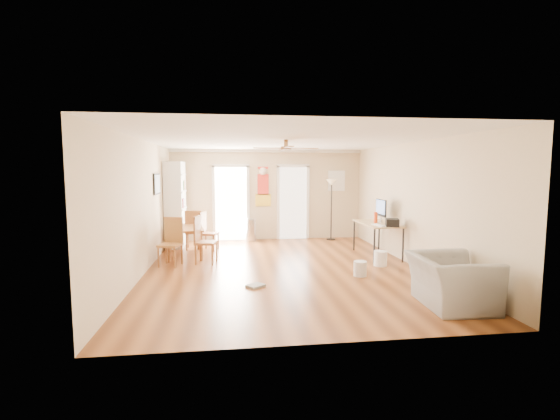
{
  "coord_description": "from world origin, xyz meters",
  "views": [
    {
      "loc": [
        -1.07,
        -7.75,
        2.01
      ],
      "look_at": [
        0.0,
        0.6,
        1.15
      ],
      "focal_mm": 24.99,
      "sensor_mm": 36.0,
      "label": 1
    }
  ],
  "objects": [
    {
      "name": "printer",
      "position": [
        2.45,
        0.34,
        0.87
      ],
      "size": [
        0.36,
        0.39,
        0.17
      ],
      "primitive_type": "cube",
      "rotation": [
        0.0,
        0.0,
        -0.31
      ],
      "color": "black",
      "rests_on": "computer_desk"
    },
    {
      "name": "torchiere_lamp",
      "position": [
        1.82,
        3.16,
        0.88
      ],
      "size": [
        0.39,
        0.39,
        1.75
      ],
      "primitive_type": null,
      "rotation": [
        0.0,
        0.0,
        0.19
      ],
      "color": "black",
      "rests_on": "floor"
    },
    {
      "name": "dining_chair_far",
      "position": [
        -2.0,
        2.29,
        0.5
      ],
      "size": [
        0.41,
        0.41,
        1.0
      ],
      "primitive_type": null,
      "rotation": [
        0.0,
        0.0,
        3.15
      ],
      "color": "olive",
      "rests_on": "floor"
    },
    {
      "name": "dining_chair_near",
      "position": [
        -2.34,
        0.54,
        0.5
      ],
      "size": [
        0.52,
        0.52,
        1.01
      ],
      "primitive_type": null,
      "rotation": [
        0.0,
        0.0,
        -0.31
      ],
      "color": "olive",
      "rests_on": "floor"
    },
    {
      "name": "ceiling_fan",
      "position": [
        0.0,
        -0.3,
        2.43
      ],
      "size": [
        1.24,
        1.24,
        0.2
      ],
      "primitive_type": null,
      "color": "#593819",
      "rests_on": "ceiling"
    },
    {
      "name": "wall_decal",
      "position": [
        -0.13,
        3.48,
        1.55
      ],
      "size": [
        0.46,
        0.03,
        1.1
      ],
      "primitive_type": "cube",
      "color": "red",
      "rests_on": "wall_back"
    },
    {
      "name": "imac",
      "position": [
        2.47,
        1.04,
        1.05
      ],
      "size": [
        0.14,
        0.59,
        0.54
      ],
      "primitive_type": null,
      "rotation": [
        0.0,
        0.0,
        0.11
      ],
      "color": "black",
      "rests_on": "computer_desk"
    },
    {
      "name": "floor",
      "position": [
        0.0,
        0.0,
        0.0
      ],
      "size": [
        7.0,
        7.0,
        0.0
      ],
      "primitive_type": "plane",
      "color": "brown",
      "rests_on": "ground"
    },
    {
      "name": "kitchen_doorway",
      "position": [
        -1.05,
        3.48,
        1.05
      ],
      "size": [
        0.9,
        0.1,
        2.1
      ],
      "primitive_type": null,
      "color": "white",
      "rests_on": "wall_back"
    },
    {
      "name": "armchair",
      "position": [
        2.15,
        -2.5,
        0.38
      ],
      "size": [
        1.08,
        1.22,
        0.75
      ],
      "primitive_type": "imported",
      "rotation": [
        0.0,
        0.0,
        1.51
      ],
      "color": "gray",
      "rests_on": "floor"
    },
    {
      "name": "dining_table",
      "position": [
        -2.15,
        1.53,
        0.34
      ],
      "size": [
        0.98,
        1.45,
        0.68
      ],
      "primitive_type": null,
      "rotation": [
        0.0,
        0.0,
        0.12
      ],
      "color": "#9B6032",
      "rests_on": "floor"
    },
    {
      "name": "bookshelf",
      "position": [
        -2.51,
        2.73,
        1.11
      ],
      "size": [
        0.6,
        1.06,
        2.23
      ],
      "primitive_type": null,
      "rotation": [
        0.0,
        0.0,
        -0.16
      ],
      "color": "silver",
      "rests_on": "floor"
    },
    {
      "name": "dining_chair_right_b",
      "position": [
        -1.6,
        0.69,
        0.51
      ],
      "size": [
        0.5,
        0.5,
        1.02
      ],
      "primitive_type": null,
      "rotation": [
        0.0,
        0.0,
        1.35
      ],
      "color": "#A86236",
      "rests_on": "floor"
    },
    {
      "name": "wall_left",
      "position": [
        -2.75,
        0.0,
        1.3
      ],
      "size": [
        0.04,
        7.0,
        2.6
      ],
      "primitive_type": null,
      "color": "beige",
      "rests_on": "floor"
    },
    {
      "name": "orange_bottle",
      "position": [
        2.3,
        0.93,
        0.91
      ],
      "size": [
        0.1,
        0.1,
        0.25
      ],
      "primitive_type": "cylinder",
      "rotation": [
        0.0,
        0.0,
        -0.23
      ],
      "color": "#E84314",
      "rests_on": "computer_desk"
    },
    {
      "name": "wall_front",
      "position": [
        0.0,
        -3.5,
        1.3
      ],
      "size": [
        5.5,
        0.04,
        2.6
      ],
      "primitive_type": null,
      "color": "beige",
      "rests_on": "floor"
    },
    {
      "name": "framed_poster",
      "position": [
        -2.73,
        1.4,
        1.7
      ],
      "size": [
        0.04,
        0.66,
        0.48
      ],
      "primitive_type": "cube",
      "color": "black",
      "rests_on": "wall_left"
    },
    {
      "name": "trash_can",
      "position": [
        -0.5,
        3.22,
        0.32
      ],
      "size": [
        0.34,
        0.34,
        0.64
      ],
      "primitive_type": "cylinder",
      "rotation": [
        0.0,
        0.0,
        -0.17
      ],
      "color": "#BCBCBF",
      "rests_on": "floor"
    },
    {
      "name": "computer_desk",
      "position": [
        2.33,
        0.91,
        0.39
      ],
      "size": [
        0.73,
        1.47,
        0.78
      ],
      "primitive_type": null,
      "color": "tan",
      "rests_on": "floor"
    },
    {
      "name": "wall_back",
      "position": [
        0.0,
        3.5,
        1.3
      ],
      "size": [
        5.5,
        0.04,
        2.6
      ],
      "primitive_type": null,
      "color": "beige",
      "rests_on": "floor"
    },
    {
      "name": "ac_grille",
      "position": [
        2.05,
        3.47,
        1.7
      ],
      "size": [
        0.5,
        0.04,
        0.6
      ],
      "primitive_type": "cube",
      "color": "white",
      "rests_on": "wall_back"
    },
    {
      "name": "wastebasket_a",
      "position": [
        1.37,
        -0.73,
        0.14
      ],
      "size": [
        0.26,
        0.26,
        0.29
      ],
      "primitive_type": "cylinder",
      "rotation": [
        0.0,
        0.0,
        -0.07
      ],
      "color": "silver",
      "rests_on": "floor"
    },
    {
      "name": "wastebasket_b",
      "position": [
        2.06,
        -0.01,
        0.16
      ],
      "size": [
        0.32,
        0.32,
        0.32
      ],
      "primitive_type": "cylinder",
      "rotation": [
        0.0,
        0.0,
        0.18
      ],
      "color": "white",
      "rests_on": "floor"
    },
    {
      "name": "wall_right",
      "position": [
        2.75,
        0.0,
        1.3
      ],
      "size": [
        0.04,
        7.0,
        2.6
      ],
      "primitive_type": null,
      "color": "beige",
      "rests_on": "floor"
    },
    {
      "name": "keyboard",
      "position": [
        2.2,
        0.48,
        0.79
      ],
      "size": [
        0.19,
        0.44,
        0.02
      ],
      "primitive_type": "cube",
      "rotation": [
        0.0,
        0.0,
        0.13
      ],
      "color": "white",
      "rests_on": "computer_desk"
    },
    {
      "name": "ceiling",
      "position": [
        0.0,
        0.0,
        2.6
      ],
      "size": [
        5.5,
        7.0,
        0.0
      ],
      "primitive_type": null,
      "color": "silver",
      "rests_on": "floor"
    },
    {
      "name": "dining_chair_right_a",
      "position": [
        -1.6,
        2.09,
        0.48
      ],
      "size": [
        0.5,
        0.5,
        0.96
      ],
      "primitive_type": null,
      "rotation": [
        0.0,
        0.0,
        1.25
      ],
      "color": "#9C5B32",
      "rests_on": "floor"
    },
    {
      "name": "bathroom_doorway",
      "position": [
        0.75,
        3.48,
        1.05
      ],
      "size": [
        0.8,
        0.1,
        2.1
      ],
      "primitive_type": null,
      "color": "white",
      "rests_on": "wall_back"
    },
    {
      "name": "crown_molding",
      "position": [
        0.0,
        0.0,
        2.56
      ],
      "size": [
        5.5,
        7.0,
        0.08
      ],
      "primitive_type": null,
      "color": "white",
      "rests_on": "wall_back"
    },
    {
      "name": "floor_cloth",
      "position": [
        -0.66,
        -1.18,
        0.02
      ],
      "size": [
        0.36,
        0.35,
        0.04
      ],
      "primitive_type": "cube",
      "rotation": [
        0.0,
        0.0,
        0.67
      ],
      "color": "gray",
      "rests_on": "floor"
    }
  ]
}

